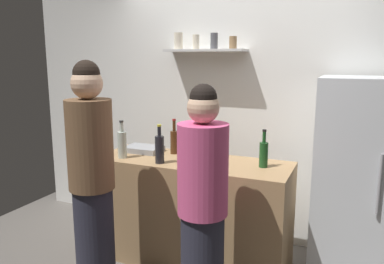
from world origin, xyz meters
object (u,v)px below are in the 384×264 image
(water_bottle_plastic, at_px, (195,151))
(wine_bottle_pale_glass, at_px, (122,144))
(wine_bottle_amber_glass, at_px, (174,141))
(refrigerator, at_px, (354,180))
(utensil_holder, at_px, (207,163))
(person_brown_jacket, at_px, (92,181))
(person_pink_top, at_px, (203,208))
(wine_bottle_green_glass, at_px, (264,153))
(baking_pan, at_px, (144,149))
(wine_bottle_dark_glass, at_px, (160,148))

(water_bottle_plastic, bearing_deg, wine_bottle_pale_glass, -172.20)
(wine_bottle_amber_glass, bearing_deg, refrigerator, 5.60)
(wine_bottle_amber_glass, xyz_separation_m, wine_bottle_pale_glass, (-0.35, -0.32, 0.01))
(utensil_holder, relative_size, person_brown_jacket, 0.12)
(wine_bottle_amber_glass, relative_size, person_pink_top, 0.20)
(wine_bottle_green_glass, height_order, person_brown_jacket, person_brown_jacket)
(wine_bottle_amber_glass, height_order, wine_bottle_green_glass, wine_bottle_amber_glass)
(wine_bottle_pale_glass, distance_m, person_brown_jacket, 0.59)
(refrigerator, relative_size, person_pink_top, 1.01)
(refrigerator, bearing_deg, wine_bottle_amber_glass, -174.40)
(water_bottle_plastic, bearing_deg, wine_bottle_green_glass, 11.52)
(wine_bottle_amber_glass, xyz_separation_m, person_pink_top, (0.62, -0.84, -0.24))
(baking_pan, bearing_deg, wine_bottle_green_glass, -3.33)
(person_pink_top, bearing_deg, utensil_holder, -25.16)
(refrigerator, bearing_deg, water_bottle_plastic, -162.86)
(utensil_holder, height_order, person_pink_top, person_pink_top)
(wine_bottle_green_glass, xyz_separation_m, water_bottle_plastic, (-0.55, -0.11, -0.01))
(refrigerator, xyz_separation_m, person_brown_jacket, (-1.81, -1.03, 0.07))
(person_brown_jacket, bearing_deg, wine_bottle_dark_glass, -75.43)
(water_bottle_plastic, bearing_deg, wine_bottle_amber_glass, 142.95)
(wine_bottle_pale_glass, relative_size, person_brown_jacket, 0.19)
(wine_bottle_dark_glass, distance_m, water_bottle_plastic, 0.30)
(baking_pan, relative_size, person_brown_jacket, 0.19)
(wine_bottle_dark_glass, distance_m, wine_bottle_pale_glass, 0.39)
(wine_bottle_amber_glass, relative_size, wine_bottle_dark_glass, 0.98)
(person_pink_top, bearing_deg, person_brown_jacket, 49.18)
(utensil_holder, bearing_deg, wine_bottle_pale_glass, 176.66)
(wine_bottle_green_glass, xyz_separation_m, wine_bottle_dark_glass, (-0.83, -0.23, 0.01))
(wine_bottle_dark_glass, bearing_deg, person_brown_jacket, -118.77)
(wine_bottle_green_glass, distance_m, person_pink_top, 0.80)
(refrigerator, relative_size, water_bottle_plastic, 7.03)
(refrigerator, distance_m, utensil_holder, 1.21)
(baking_pan, height_order, wine_bottle_amber_glass, wine_bottle_amber_glass)
(person_brown_jacket, bearing_deg, wine_bottle_pale_glass, -37.23)
(wine_bottle_green_glass, relative_size, person_brown_jacket, 0.17)
(wine_bottle_dark_glass, xyz_separation_m, person_brown_jacket, (-0.29, -0.53, -0.16))
(utensil_holder, xyz_separation_m, person_brown_jacket, (-0.73, -0.51, -0.09))
(utensil_holder, bearing_deg, baking_pan, 157.38)
(utensil_holder, distance_m, wine_bottle_dark_glass, 0.44)
(person_brown_jacket, bearing_deg, wine_bottle_green_glass, -102.59)
(baking_pan, bearing_deg, wine_bottle_amber_glass, 9.61)
(water_bottle_plastic, distance_m, person_brown_jacket, 0.87)
(person_brown_jacket, bearing_deg, refrigerator, -107.04)
(refrigerator, xyz_separation_m, wine_bottle_amber_glass, (-1.55, -0.15, 0.22))
(wine_bottle_pale_glass, bearing_deg, person_pink_top, -28.10)
(wine_bottle_amber_glass, relative_size, wine_bottle_green_glass, 1.05)
(utensil_holder, relative_size, wine_bottle_green_glass, 0.70)
(wine_bottle_pale_glass, bearing_deg, water_bottle_plastic, 7.80)
(water_bottle_plastic, bearing_deg, utensil_holder, -40.87)
(wine_bottle_amber_glass, distance_m, wine_bottle_pale_glass, 0.48)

